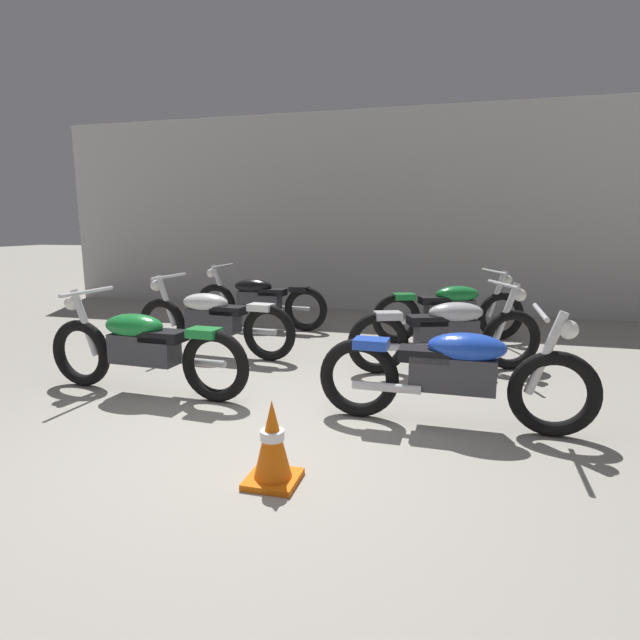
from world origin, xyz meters
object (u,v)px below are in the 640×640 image
at_px(motorcycle_left_row_1, 212,319).
at_px(traffic_cone, 272,444).
at_px(motorcycle_left_row_2, 259,299).
at_px(motorcycle_right_row_0, 454,371).
at_px(motorcycle_left_row_0, 143,347).
at_px(motorcycle_right_row_1, 447,331).
at_px(motorcycle_right_row_2, 451,309).

relative_size(motorcycle_left_row_1, traffic_cone, 4.02).
xyz_separation_m(motorcycle_left_row_2, motorcycle_right_row_0, (2.95, -3.26, 0.00)).
xyz_separation_m(motorcycle_left_row_0, traffic_cone, (1.78, -1.31, -0.19)).
bearing_deg(motorcycle_right_row_1, motorcycle_right_row_2, 89.63).
height_order(motorcycle_left_row_0, motorcycle_left_row_1, same).
height_order(motorcycle_left_row_2, motorcycle_right_row_2, same).
relative_size(motorcycle_left_row_2, motorcycle_right_row_1, 1.05).
bearing_deg(motorcycle_left_row_1, traffic_cone, -57.10).
bearing_deg(motorcycle_right_row_1, motorcycle_left_row_1, -179.64).
bearing_deg(motorcycle_left_row_2, traffic_cone, -67.30).
distance_m(motorcycle_left_row_1, traffic_cone, 3.34).
xyz_separation_m(motorcycle_right_row_0, traffic_cone, (-1.07, -1.24, -0.19)).
bearing_deg(motorcycle_left_row_0, motorcycle_left_row_1, 91.23).
bearing_deg(motorcycle_left_row_0, motorcycle_left_row_2, 91.84).
bearing_deg(motorcycle_left_row_2, motorcycle_right_row_0, -47.87).
distance_m(motorcycle_left_row_2, motorcycle_right_row_1, 3.32).
bearing_deg(motorcycle_right_row_0, motorcycle_right_row_1, 93.06).
xyz_separation_m(motorcycle_right_row_0, motorcycle_right_row_2, (-0.07, 3.11, 0.00)).
xyz_separation_m(motorcycle_left_row_0, motorcycle_right_row_1, (2.76, 1.50, 0.00)).
height_order(motorcycle_left_row_2, motorcycle_right_row_0, same).
bearing_deg(motorcycle_right_row_2, motorcycle_right_row_1, -90.37).
distance_m(motorcycle_left_row_2, traffic_cone, 4.88).
height_order(motorcycle_left_row_1, motorcycle_right_row_1, same).
height_order(motorcycle_left_row_0, motorcycle_right_row_0, same).
distance_m(motorcycle_left_row_2, motorcycle_right_row_0, 4.40).
relative_size(motorcycle_left_row_1, motorcycle_right_row_1, 1.05).
distance_m(motorcycle_left_row_1, motorcycle_right_row_0, 3.28).
bearing_deg(traffic_cone, motorcycle_right_row_0, 49.15).
bearing_deg(traffic_cone, motorcycle_right_row_2, 77.11).
bearing_deg(motorcycle_right_row_0, motorcycle_left_row_1, 151.50).
bearing_deg(motorcycle_right_row_2, traffic_cone, -102.89).
distance_m(motorcycle_right_row_1, motorcycle_right_row_2, 1.53).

